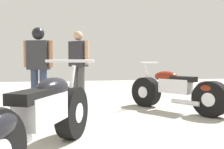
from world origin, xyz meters
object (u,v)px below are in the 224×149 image
Objects in this scene: motorcycle_black_naked at (177,91)px; mechanic_with_helmet at (39,60)px; mechanic_in_blue at (78,61)px; motorcycle_maroon_cruiser at (40,119)px.

motorcycle_black_naked is 2.81m from mechanic_with_helmet.
mechanic_in_blue reaches higher than mechanic_with_helmet.
mechanic_in_blue is at bearing 133.27° from motorcycle_black_naked.
motorcycle_maroon_cruiser is 1.20× the size of mechanic_with_helmet.
mechanic_with_helmet is at bearing 159.89° from motorcycle_black_naked.
motorcycle_black_naked is at bearing 40.41° from motorcycle_maroon_cruiser.
motorcycle_black_naked is 1.06× the size of mechanic_in_blue.
motorcycle_maroon_cruiser is 1.16× the size of mechanic_in_blue.
motorcycle_maroon_cruiser is 1.10× the size of motorcycle_black_naked.
motorcycle_maroon_cruiser is at bearing -139.59° from motorcycle_black_naked.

